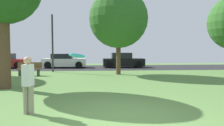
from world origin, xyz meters
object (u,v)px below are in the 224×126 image
at_px(birch_tree_lone, 118,19).
at_px(parked_car_white, 64,61).
at_px(street_lamp_post, 53,43).
at_px(parked_car_red, 3,61).
at_px(park_bench, 29,69).
at_px(parked_car_black, 123,61).
at_px(frisbee_disc, 77,56).
at_px(person_bystander, 28,83).

xyz_separation_m(birch_tree_lone, parked_car_white, (-4.64, 6.25, -3.29)).
bearing_deg(parked_car_white, street_lamp_post, -94.63).
xyz_separation_m(parked_car_red, parked_car_white, (5.77, -0.08, -0.00)).
bearing_deg(park_bench, parked_car_white, -102.18).
bearing_deg(parked_car_black, parked_car_red, 179.57).
height_order(frisbee_disc, parked_car_white, frisbee_disc).
relative_size(birch_tree_lone, park_bench, 3.75).
height_order(person_bystander, parked_car_red, person_bystander).
distance_m(parked_car_black, street_lamp_post, 7.51).
relative_size(birch_tree_lone, street_lamp_post, 1.33).
relative_size(birch_tree_lone, parked_car_red, 1.32).
distance_m(person_bystander, park_bench, 9.47).
height_order(frisbee_disc, street_lamp_post, street_lamp_post).
bearing_deg(parked_car_black, birch_tree_lone, -100.08).
xyz_separation_m(person_bystander, park_bench, (-2.56, 9.10, -0.41)).
height_order(birch_tree_lone, parked_car_black, birch_tree_lone).
xyz_separation_m(person_bystander, parked_car_red, (-6.90, 15.80, -0.24)).
bearing_deg(person_bystander, parked_car_red, 33.33).
distance_m(parked_car_white, park_bench, 6.76).
xyz_separation_m(park_bench, street_lamp_post, (1.09, 2.51, 1.79)).
xyz_separation_m(person_bystander, frisbee_disc, (1.53, -2.39, 0.81)).
bearing_deg(street_lamp_post, park_bench, -113.56).
relative_size(birch_tree_lone, parked_car_white, 1.46).
xyz_separation_m(parked_car_white, street_lamp_post, (-0.33, -4.10, 1.62)).
relative_size(frisbee_disc, parked_car_red, 0.08).
distance_m(frisbee_disc, parked_car_black, 18.39).
bearing_deg(parked_car_white, frisbee_disc, -81.64).
distance_m(parked_car_white, street_lamp_post, 4.42).
bearing_deg(parked_car_white, person_bystander, -85.87).
xyz_separation_m(parked_car_black, park_bench, (-7.18, -6.61, -0.19)).
distance_m(person_bystander, parked_car_black, 16.38).
bearing_deg(birch_tree_lone, parked_car_black, 79.92).
height_order(birch_tree_lone, parked_car_red, birch_tree_lone).
bearing_deg(parked_car_red, street_lamp_post, -37.60).
relative_size(parked_car_white, street_lamp_post, 0.91).
relative_size(person_bystander, frisbee_disc, 4.24).
bearing_deg(person_bystander, parked_car_white, 13.86).
bearing_deg(birch_tree_lone, parked_car_white, 126.61).
bearing_deg(parked_car_white, parked_car_red, 179.18).
height_order(parked_car_white, parked_car_black, parked_car_black).
bearing_deg(street_lamp_post, person_bystander, -82.80).
relative_size(frisbee_disc, parked_car_white, 0.09).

